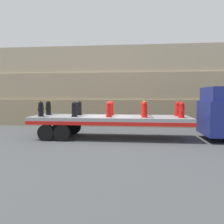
% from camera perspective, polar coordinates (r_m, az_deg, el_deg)
% --- Properties ---
extents(ground_plane, '(120.00, 120.00, 0.00)m').
position_cam_1_polar(ground_plane, '(12.81, -0.53, -6.81)').
color(ground_plane, '#3F4244').
extents(rock_cliff, '(60.00, 3.30, 6.45)m').
position_cam_1_polar(rock_cliff, '(18.82, 1.63, 6.58)').
color(rock_cliff, gray).
rests_on(rock_cliff, ground_plane).
extents(flatbed_trailer, '(9.03, 2.56, 1.28)m').
position_cam_1_polar(flatbed_trailer, '(12.72, -2.84, -2.13)').
color(flatbed_trailer, gray).
rests_on(flatbed_trailer, ground_plane).
extents(fire_hydrant_black_near_0, '(0.37, 0.59, 0.86)m').
position_cam_1_polar(fire_hydrant_black_near_0, '(13.11, -18.09, 0.72)').
color(fire_hydrant_black_near_0, black).
rests_on(fire_hydrant_black_near_0, flatbed_trailer).
extents(fire_hydrant_black_far_0, '(0.37, 0.59, 0.86)m').
position_cam_1_polar(fire_hydrant_black_far_0, '(14.10, -16.30, 0.99)').
color(fire_hydrant_black_far_0, black).
rests_on(fire_hydrant_black_far_0, flatbed_trailer).
extents(fire_hydrant_black_near_1, '(0.37, 0.59, 0.86)m').
position_cam_1_polar(fire_hydrant_black_near_1, '(12.44, -9.82, 0.69)').
color(fire_hydrant_black_near_1, black).
rests_on(fire_hydrant_black_near_1, flatbed_trailer).
extents(fire_hydrant_black_far_1, '(0.37, 0.59, 0.86)m').
position_cam_1_polar(fire_hydrant_black_far_1, '(13.48, -8.57, 0.97)').
color(fire_hydrant_black_far_1, black).
rests_on(fire_hydrant_black_far_1, flatbed_trailer).
extents(fire_hydrant_red_near_2, '(0.37, 0.59, 0.86)m').
position_cam_1_polar(fire_hydrant_red_near_2, '(12.06, -0.83, 0.64)').
color(fire_hydrant_red_near_2, red).
rests_on(fire_hydrant_red_near_2, flatbed_trailer).
extents(fire_hydrant_red_far_2, '(0.37, 0.59, 0.86)m').
position_cam_1_polar(fire_hydrant_red_far_2, '(13.13, -0.27, 0.93)').
color(fire_hydrant_red_far_2, red).
rests_on(fire_hydrant_red_far_2, flatbed_trailer).
extents(fire_hydrant_red_near_3, '(0.37, 0.59, 0.86)m').
position_cam_1_polar(fire_hydrant_red_near_3, '(11.99, 8.51, 0.57)').
color(fire_hydrant_red_near_3, red).
rests_on(fire_hydrant_red_near_3, flatbed_trailer).
extents(fire_hydrant_red_far_3, '(0.37, 0.59, 0.86)m').
position_cam_1_polar(fire_hydrant_red_far_3, '(13.06, 8.30, 0.87)').
color(fire_hydrant_red_far_3, red).
rests_on(fire_hydrant_red_far_3, flatbed_trailer).
extents(fire_hydrant_red_near_4, '(0.37, 0.59, 0.86)m').
position_cam_1_polar(fire_hydrant_red_near_4, '(12.23, 17.72, 0.49)').
color(fire_hydrant_red_near_4, red).
rests_on(fire_hydrant_red_near_4, flatbed_trailer).
extents(fire_hydrant_red_far_4, '(0.37, 0.59, 0.86)m').
position_cam_1_polar(fire_hydrant_red_far_4, '(13.29, 16.77, 0.79)').
color(fire_hydrant_red_far_4, red).
rests_on(fire_hydrant_red_far_4, flatbed_trailer).
extents(cargo_strap_rear, '(0.05, 2.65, 0.01)m').
position_cam_1_polar(cargo_strap_rear, '(13.59, -17.20, 2.76)').
color(cargo_strap_rear, yellow).
rests_on(cargo_strap_rear, fire_hydrant_black_near_0).
extents(cargo_strap_middle, '(0.05, 2.65, 0.01)m').
position_cam_1_polar(cargo_strap_middle, '(12.51, 8.43, 2.79)').
color(cargo_strap_middle, yellow).
rests_on(cargo_strap_middle, fire_hydrant_red_near_3).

